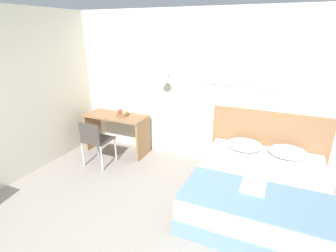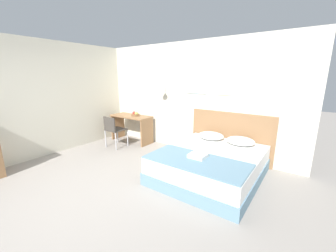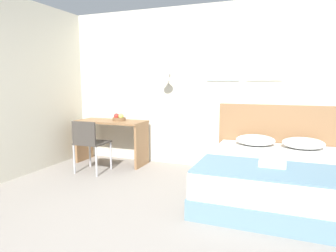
# 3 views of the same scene
# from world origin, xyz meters

# --- Properties ---
(ground_plane) EXTENTS (24.00, 24.00, 0.00)m
(ground_plane) POSITION_xyz_m (0.00, 0.00, 0.00)
(ground_plane) COLOR gray
(wall_back) EXTENTS (5.56, 0.31, 2.65)m
(wall_back) POSITION_xyz_m (0.01, 2.95, 1.33)
(wall_back) COLOR beige
(wall_back) RESTS_ON ground_plane
(wall_left) EXTENTS (0.06, 5.92, 2.65)m
(wall_left) POSITION_xyz_m (-2.41, -0.04, 1.32)
(wall_left) COLOR beige
(wall_left) RESTS_ON ground_plane
(bed) EXTENTS (1.71, 1.98, 0.50)m
(bed) POSITION_xyz_m (1.24, 1.87, 0.25)
(bed) COLOR #66899E
(bed) RESTS_ON ground_plane
(headboard) EXTENTS (1.83, 0.06, 1.08)m
(headboard) POSITION_xyz_m (1.24, 2.89, 0.54)
(headboard) COLOR #8E6642
(headboard) RESTS_ON ground_plane
(pillow_left) EXTENTS (0.56, 0.47, 0.15)m
(pillow_left) POSITION_xyz_m (0.92, 2.58, 0.58)
(pillow_left) COLOR white
(pillow_left) RESTS_ON bed
(pillow_right) EXTENTS (0.56, 0.47, 0.15)m
(pillow_right) POSITION_xyz_m (1.56, 2.58, 0.58)
(pillow_right) COLOR white
(pillow_right) RESTS_ON bed
(throw_blanket) EXTENTS (1.66, 0.79, 0.02)m
(throw_blanket) POSITION_xyz_m (1.24, 1.30, 0.51)
(throw_blanket) COLOR #66899E
(throw_blanket) RESTS_ON bed
(folded_towel_near_foot) EXTENTS (0.28, 0.26, 0.06)m
(folded_towel_near_foot) POSITION_xyz_m (1.20, 1.44, 0.56)
(folded_towel_near_foot) COLOR white
(folded_towel_near_foot) RESTS_ON throw_blanket
(desk) EXTENTS (1.21, 0.52, 0.76)m
(desk) POSITION_xyz_m (-1.51, 2.56, 0.53)
(desk) COLOR #8E6642
(desk) RESTS_ON ground_plane
(desk_chair) EXTENTS (0.45, 0.45, 0.83)m
(desk_chair) POSITION_xyz_m (-1.52, 1.91, 0.51)
(desk_chair) COLOR #3D3833
(desk_chair) RESTS_ON ground_plane
(fruit_bowl) EXTENTS (0.22, 0.22, 0.13)m
(fruit_bowl) POSITION_xyz_m (-1.37, 2.59, 0.80)
(fruit_bowl) COLOR brown
(fruit_bowl) RESTS_ON desk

